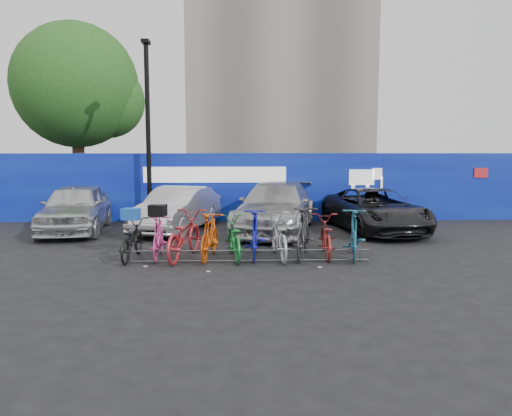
{
  "coord_description": "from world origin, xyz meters",
  "views": [
    {
      "loc": [
        -0.15,
        -11.64,
        2.56
      ],
      "look_at": [
        0.31,
        2.0,
        0.93
      ],
      "focal_mm": 35.0,
      "sensor_mm": 36.0,
      "label": 1
    }
  ],
  "objects_px": {
    "bike_7": "(303,232)",
    "bike_3": "(210,236)",
    "bike_5": "(255,234)",
    "bike_rack": "(246,256)",
    "bike_2": "(184,235)",
    "car_0": "(76,208)",
    "car_2": "(276,207)",
    "bike_6": "(278,236)",
    "tree": "(82,89)",
    "bike_8": "(326,236)",
    "car_3": "(375,210)",
    "bike_0": "(131,240)",
    "bike_1": "(158,237)",
    "bike_4": "(234,238)",
    "bike_9": "(354,234)",
    "lamppost": "(148,127)",
    "car_1": "(178,209)"
  },
  "relations": [
    {
      "from": "car_2",
      "to": "bike_1",
      "type": "xyz_separation_m",
      "value": [
        -3.03,
        -3.8,
        -0.25
      ]
    },
    {
      "from": "bike_2",
      "to": "bike_7",
      "type": "bearing_deg",
      "value": -165.8
    },
    {
      "from": "bike_7",
      "to": "bike_3",
      "type": "bearing_deg",
      "value": 16.84
    },
    {
      "from": "bike_3",
      "to": "bike_6",
      "type": "bearing_deg",
      "value": -168.74
    },
    {
      "from": "bike_5",
      "to": "bike_rack",
      "type": "bearing_deg",
      "value": 70.02
    },
    {
      "from": "bike_1",
      "to": "bike_2",
      "type": "bearing_deg",
      "value": 175.52
    },
    {
      "from": "bike_0",
      "to": "car_0",
      "type": "bearing_deg",
      "value": -54.53
    },
    {
      "from": "car_3",
      "to": "bike_7",
      "type": "height_order",
      "value": "car_3"
    },
    {
      "from": "bike_7",
      "to": "car_0",
      "type": "bearing_deg",
      "value": -16.56
    },
    {
      "from": "bike_8",
      "to": "bike_rack",
      "type": "bearing_deg",
      "value": 22.5
    },
    {
      "from": "bike_0",
      "to": "bike_8",
      "type": "relative_size",
      "value": 0.95
    },
    {
      "from": "bike_5",
      "to": "bike_0",
      "type": "bearing_deg",
      "value": 4.38
    },
    {
      "from": "bike_3",
      "to": "bike_9",
      "type": "bearing_deg",
      "value": -171.76
    },
    {
      "from": "tree",
      "to": "bike_rack",
      "type": "bearing_deg",
      "value": -57.55
    },
    {
      "from": "car_0",
      "to": "tree",
      "type": "bearing_deg",
      "value": 97.64
    },
    {
      "from": "tree",
      "to": "bike_8",
      "type": "xyz_separation_m",
      "value": [
        8.69,
        -10.04,
        -4.58
      ]
    },
    {
      "from": "bike_7",
      "to": "bike_8",
      "type": "bearing_deg",
      "value": -153.56
    },
    {
      "from": "car_1",
      "to": "bike_0",
      "type": "xyz_separation_m",
      "value": [
        -0.59,
        -3.96,
        -0.22
      ]
    },
    {
      "from": "bike_0",
      "to": "bike_rack",
      "type": "bearing_deg",
      "value": 173.09
    },
    {
      "from": "car_2",
      "to": "bike_3",
      "type": "bearing_deg",
      "value": -102.13
    },
    {
      "from": "car_3",
      "to": "bike_8",
      "type": "xyz_separation_m",
      "value": [
        -2.16,
        -3.61,
        -0.17
      ]
    },
    {
      "from": "car_0",
      "to": "bike_4",
      "type": "relative_size",
      "value": 2.34
    },
    {
      "from": "bike_rack",
      "to": "bike_2",
      "type": "bearing_deg",
      "value": 162.17
    },
    {
      "from": "bike_rack",
      "to": "bike_0",
      "type": "xyz_separation_m",
      "value": [
        -2.65,
        0.45,
        0.3
      ]
    },
    {
      "from": "bike_6",
      "to": "bike_4",
      "type": "bearing_deg",
      "value": -2.3
    },
    {
      "from": "car_0",
      "to": "car_3",
      "type": "height_order",
      "value": "car_0"
    },
    {
      "from": "tree",
      "to": "bike_3",
      "type": "relative_size",
      "value": 4.35
    },
    {
      "from": "car_2",
      "to": "bike_0",
      "type": "relative_size",
      "value": 2.95
    },
    {
      "from": "bike_9",
      "to": "tree",
      "type": "bearing_deg",
      "value": -36.29
    },
    {
      "from": "bike_0",
      "to": "car_2",
      "type": "bearing_deg",
      "value": -130.74
    },
    {
      "from": "car_0",
      "to": "bike_8",
      "type": "height_order",
      "value": "car_0"
    },
    {
      "from": "car_1",
      "to": "bike_9",
      "type": "height_order",
      "value": "car_1"
    },
    {
      "from": "bike_rack",
      "to": "car_3",
      "type": "bearing_deg",
      "value": 46.03
    },
    {
      "from": "bike_0",
      "to": "bike_5",
      "type": "distance_m",
      "value": 2.88
    },
    {
      "from": "bike_8",
      "to": "lamppost",
      "type": "bearing_deg",
      "value": -41.8
    },
    {
      "from": "car_1",
      "to": "bike_4",
      "type": "bearing_deg",
      "value": -48.98
    },
    {
      "from": "car_0",
      "to": "car_3",
      "type": "distance_m",
      "value": 9.26
    },
    {
      "from": "bike_rack",
      "to": "bike_4",
      "type": "relative_size",
      "value": 2.97
    },
    {
      "from": "car_2",
      "to": "bike_4",
      "type": "distance_m",
      "value": 4.07
    },
    {
      "from": "tree",
      "to": "bike_4",
      "type": "bearing_deg",
      "value": -57.55
    },
    {
      "from": "car_2",
      "to": "bike_5",
      "type": "height_order",
      "value": "car_2"
    },
    {
      "from": "bike_2",
      "to": "bike_5",
      "type": "distance_m",
      "value": 1.66
    },
    {
      "from": "tree",
      "to": "bike_rack",
      "type": "xyz_separation_m",
      "value": [
        6.77,
        -10.66,
        -4.91
      ]
    },
    {
      "from": "bike_1",
      "to": "bike_7",
      "type": "distance_m",
      "value": 3.4
    },
    {
      "from": "bike_2",
      "to": "bike_3",
      "type": "height_order",
      "value": "bike_2"
    },
    {
      "from": "car_0",
      "to": "car_2",
      "type": "relative_size",
      "value": 0.85
    },
    {
      "from": "bike_6",
      "to": "tree",
      "type": "bearing_deg",
      "value": -58.1
    },
    {
      "from": "bike_3",
      "to": "bike_5",
      "type": "relative_size",
      "value": 0.94
    },
    {
      "from": "car_2",
      "to": "bike_2",
      "type": "height_order",
      "value": "car_2"
    },
    {
      "from": "lamppost",
      "to": "bike_9",
      "type": "xyz_separation_m",
      "value": [
        5.73,
        -5.61,
        -2.69
      ]
    }
  ]
}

